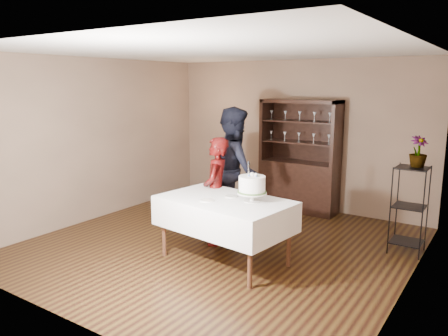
{
  "coord_description": "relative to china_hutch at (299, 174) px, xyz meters",
  "views": [
    {
      "loc": [
        3.35,
        -4.91,
        2.29
      ],
      "look_at": [
        0.01,
        0.1,
        1.11
      ],
      "focal_mm": 35.0,
      "sensor_mm": 36.0,
      "label": 1
    }
  ],
  "objects": [
    {
      "name": "floor",
      "position": [
        -0.2,
        -2.25,
        -0.66
      ],
      "size": [
        5.0,
        5.0,
        0.0
      ],
      "primitive_type": "plane",
      "color": "black",
      "rests_on": "ground"
    },
    {
      "name": "plant_etagere",
      "position": [
        2.08,
        -1.05,
        -0.01
      ],
      "size": [
        0.42,
        0.42,
        1.2
      ],
      "color": "black",
      "rests_on": "floor"
    },
    {
      "name": "potted_plant",
      "position": [
        2.12,
        -1.0,
        0.73
      ],
      "size": [
        0.33,
        0.33,
        0.41
      ],
      "primitive_type": "imported",
      "rotation": [
        0.0,
        0.0,
        0.78
      ],
      "color": "#446831",
      "rests_on": "plant_etagere"
    },
    {
      "name": "cake_table",
      "position": [
        0.17,
        -2.69,
        -0.03
      ],
      "size": [
        1.78,
        1.22,
        0.83
      ],
      "rotation": [
        0.0,
        0.0,
        -0.12
      ],
      "color": "white",
      "rests_on": "floor"
    },
    {
      "name": "cake",
      "position": [
        0.52,
        -2.6,
        0.37
      ],
      "size": [
        0.4,
        0.4,
        0.51
      ],
      "rotation": [
        0.0,
        0.0,
        -0.25
      ],
      "color": "silver",
      "rests_on": "cake_table"
    },
    {
      "name": "back_wall",
      "position": [
        -0.2,
        0.25,
        0.69
      ],
      "size": [
        5.0,
        0.02,
        2.7
      ],
      "primitive_type": "cube",
      "color": "brown",
      "rests_on": "floor"
    },
    {
      "name": "china_hutch",
      "position": [
        0.0,
        0.0,
        0.0
      ],
      "size": [
        1.4,
        0.48,
        2.0
      ],
      "color": "black",
      "rests_on": "floor"
    },
    {
      "name": "ceiling",
      "position": [
        -0.2,
        -2.25,
        2.04
      ],
      "size": [
        5.0,
        5.0,
        0.0
      ],
      "primitive_type": "plane",
      "rotation": [
        3.14,
        0.0,
        0.0
      ],
      "color": "silver",
      "rests_on": "back_wall"
    },
    {
      "name": "man",
      "position": [
        -0.39,
        -1.56,
        0.3
      ],
      "size": [
        1.16,
        1.19,
        1.94
      ],
      "primitive_type": "imported",
      "rotation": [
        0.0,
        0.0,
        2.26
      ],
      "color": "black",
      "rests_on": "floor"
    },
    {
      "name": "plate_far",
      "position": [
        0.19,
        -2.56,
        0.18
      ],
      "size": [
        0.18,
        0.18,
        0.01
      ],
      "primitive_type": "cylinder",
      "rotation": [
        0.0,
        0.0,
        0.12
      ],
      "color": "silver",
      "rests_on": "cake_table"
    },
    {
      "name": "wall_left",
      "position": [
        -2.7,
        -2.25,
        0.69
      ],
      "size": [
        0.02,
        5.0,
        2.7
      ],
      "primitive_type": "cube",
      "color": "brown",
      "rests_on": "floor"
    },
    {
      "name": "wall_right",
      "position": [
        2.3,
        -2.25,
        0.69
      ],
      "size": [
        0.02,
        5.0,
        2.7
      ],
      "primitive_type": "cube",
      "color": "brown",
      "rests_on": "floor"
    },
    {
      "name": "woman",
      "position": [
        -0.3,
        -2.2,
        0.11
      ],
      "size": [
        0.56,
        0.66,
        1.54
      ],
      "primitive_type": "imported",
      "rotation": [
        0.0,
        0.0,
        -1.17
      ],
      "color": "#330408",
      "rests_on": "floor"
    },
    {
      "name": "plate_near",
      "position": [
        0.04,
        -2.89,
        0.18
      ],
      "size": [
        0.21,
        0.21,
        0.01
      ],
      "primitive_type": "cylinder",
      "rotation": [
        0.0,
        0.0,
        -0.25
      ],
      "color": "silver",
      "rests_on": "cake_table"
    }
  ]
}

